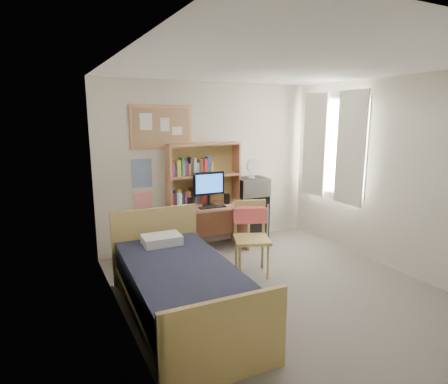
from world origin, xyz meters
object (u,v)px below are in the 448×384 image
desk_fan (252,169)px  desk_chair (252,239)px  desk (208,228)px  bed (182,293)px  monitor (209,189)px  bulletin_board (161,127)px  microwave (251,187)px  speaker_right (227,199)px  speaker_left (190,202)px  mini_fridge (250,218)px

desk_fan → desk_chair: bearing=-118.2°
desk → bed: bearing=-119.1°
desk_chair → bed: bearing=-131.2°
desk_chair → monitor: monitor is taller
bulletin_board → desk_chair: 2.12m
microwave → speaker_right: bearing=-165.4°
bulletin_board → monitor: bulletin_board is taller
bulletin_board → microwave: size_ratio=1.88×
desk → desk_chair: desk_chair is taller
desk_fan → speaker_left: bearing=-173.7°
mini_fridge → microwave: 0.54m
mini_fridge → speaker_left: (-1.11, -0.10, 0.42)m
microwave → bed: bearing=-134.8°
bed → speaker_left: bearing=67.5°
bed → desk_fan: (1.88, 1.74, 0.94)m
desk → desk_chair: 1.11m
microwave → desk_fan: 0.29m
speaker_right → desk_fan: size_ratio=0.58×
bulletin_board → desk_chair: bulletin_board is taller
speaker_left → mini_fridge: bearing=8.1°
desk → monitor: bearing=-90.0°
desk → desk_fan: 1.18m
desk_chair → speaker_left: 1.18m
bed → speaker_right: size_ratio=12.91×
microwave → desk_chair: bearing=-118.2°
desk → speaker_right: 0.54m
desk → desk_chair: size_ratio=1.19×
desk_chair → desk_fan: desk_fan is taller
bulletin_board → mini_fridge: bearing=-9.9°
bed → speaker_right: (1.37, 1.63, 0.53)m
mini_fridge → speaker_left: size_ratio=4.99×
desk_chair → microwave: 1.38m
speaker_left → desk_chair: bearing=-64.0°
desk_fan → microwave: bearing=0.0°
monitor → speaker_left: (-0.30, 0.02, -0.18)m
monitor → speaker_right: size_ratio=3.21×
bulletin_board → desk_fan: bearing=-10.7°
desk → microwave: microwave is taller
mini_fridge → microwave: microwave is taller
mini_fridge → desk_fan: bearing=-90.0°
speaker_right → speaker_left: bearing=180.0°
bulletin_board → monitor: 1.16m
mini_fridge → microwave: size_ratio=1.60×
desk_fan → speaker_right: bearing=-165.4°
desk_fan → monitor: bearing=-171.0°
desk_fan → bed: bearing=-134.8°
bulletin_board → bed: bulletin_board is taller
desk_chair → monitor: bearing=119.7°
bed → speaker_left: (0.77, 1.67, 0.53)m
desk → desk_fan: desk_fan is taller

